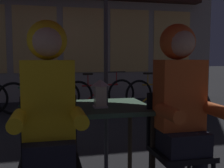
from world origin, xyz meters
TOP-DOWN VIEW (x-y plane):
  - cafe_table at (0.00, 0.00)m, footprint 0.72×0.72m
  - lantern at (-0.07, -0.10)m, footprint 0.11×0.11m
  - chair_left at (-0.48, -0.37)m, footprint 0.40×0.40m
  - chair_right at (0.48, -0.37)m, footprint 0.40×0.40m
  - person_left_hooded at (-0.48, -0.43)m, footprint 0.45×0.56m
  - person_right_hooded at (0.48, -0.43)m, footprint 0.45×0.56m
  - bicycle_third at (-0.66, 3.52)m, footprint 1.68×0.16m
  - bicycle_fourth at (0.63, 3.61)m, footprint 1.66×0.37m
  - bicycle_fifth at (1.96, 3.53)m, footprint 1.66×0.36m

SIDE VIEW (x-z plane):
  - bicycle_third at x=-0.66m, z-range -0.07..0.77m
  - bicycle_fourth at x=0.63m, z-range -0.07..0.77m
  - bicycle_fifth at x=1.96m, z-range -0.07..0.77m
  - chair_left at x=-0.48m, z-range 0.05..0.92m
  - chair_right at x=0.48m, z-range 0.05..0.92m
  - cafe_table at x=0.00m, z-range 0.27..1.01m
  - person_left_hooded at x=-0.48m, z-range 0.15..1.55m
  - person_right_hooded at x=0.48m, z-range 0.15..1.55m
  - lantern at x=-0.07m, z-range 0.75..0.98m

